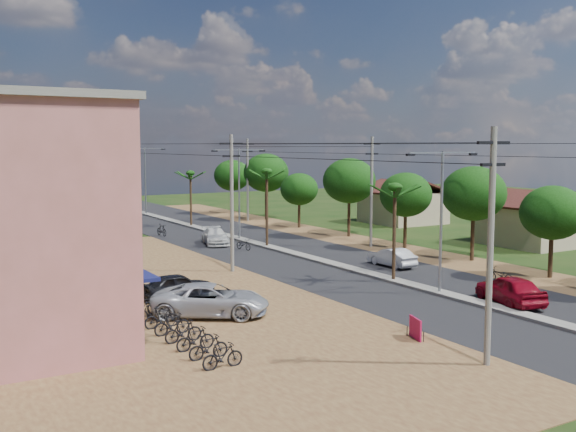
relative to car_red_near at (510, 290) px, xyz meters
name	(u,v)px	position (x,y,z in m)	size (l,w,h in m)	color
ground	(439,295)	(-1.50, 3.64, -0.77)	(160.00, 160.00, 0.00)	black
road	(299,256)	(-1.50, 18.64, -0.75)	(12.00, 110.00, 0.04)	black
median	(279,250)	(-1.50, 21.64, -0.68)	(1.00, 90.00, 0.18)	#605E56
dirt_lot_west	(133,297)	(-16.50, 11.64, -0.76)	(18.00, 46.00, 0.04)	#55311D
dirt_shoulder_east	(388,247)	(7.00, 18.64, -0.76)	(5.00, 90.00, 0.03)	#55311D
shophouse_pink	(17,227)	(-23.48, 3.64, 4.39)	(9.00, 6.40, 10.30)	#9A574E
house_east_near	(535,216)	(18.50, 13.64, 1.62)	(7.60, 7.50, 4.60)	tan
house_east_far	(403,201)	(19.50, 31.64, 1.62)	(7.60, 7.50, 4.60)	tan
tree_east_b	(552,213)	(7.80, 3.64, 3.34)	(4.00, 4.00, 5.83)	black
tree_east_c	(474,194)	(8.20, 10.64, 4.09)	(4.60, 4.60, 6.83)	black
tree_east_d	(406,195)	(7.90, 17.64, 3.56)	(4.20, 4.20, 6.13)	black
tree_east_e	(349,181)	(8.10, 25.64, 4.32)	(4.80, 4.80, 7.14)	black
tree_east_f	(299,189)	(7.70, 33.64, 3.11)	(3.80, 3.80, 5.52)	black
tree_east_g	(266,173)	(8.30, 41.64, 4.47)	(5.00, 5.00, 7.38)	black
tree_east_h	(232,175)	(8.00, 49.64, 3.86)	(4.40, 4.40, 6.52)	black
palm_median_near	(395,191)	(-1.50, 7.64, 4.76)	(2.00, 2.00, 6.15)	black
palm_median_mid	(267,175)	(-1.50, 23.64, 5.13)	(2.00, 2.00, 6.55)	black
palm_median_far	(190,175)	(-1.50, 39.64, 4.49)	(2.00, 2.00, 5.85)	black
streetlight_near	(441,209)	(-1.50, 3.64, 4.01)	(5.10, 0.18, 8.00)	gray
streetlight_mid	(239,186)	(-1.50, 28.64, 4.01)	(5.10, 0.18, 8.00)	gray
streetlight_far	(145,175)	(-1.50, 53.64, 4.01)	(5.10, 0.18, 8.00)	gray
utility_pole_w_a	(491,241)	(-8.50, -6.36, 3.98)	(1.60, 0.24, 9.00)	#605E56
utility_pole_w_b	(232,200)	(-8.50, 15.64, 3.98)	(1.60, 0.24, 9.00)	#605E56
utility_pole_w_c	(129,183)	(-8.50, 37.64, 3.98)	(1.60, 0.24, 9.00)	#605E56
utility_pole_w_d	(75,175)	(-8.50, 58.64, 3.98)	(1.60, 0.24, 9.00)	#605E56
utility_pole_e_b	(372,189)	(6.00, 19.64, 3.98)	(1.60, 0.24, 9.00)	#605E56
utility_pole_e_c	(248,178)	(6.00, 41.64, 3.98)	(1.60, 0.24, 9.00)	#605E56
car_red_near	(510,290)	(0.00, 0.00, 0.00)	(1.83, 4.54, 1.55)	maroon
car_silver_mid	(392,258)	(1.67, 11.66, -0.14)	(1.35, 3.88, 1.28)	#AAACB3
car_white_far	(215,237)	(-4.46, 27.23, -0.11)	(1.86, 4.57, 1.33)	beige
car_parked_silver	(211,301)	(-14.49, 5.70, 0.01)	(2.61, 5.66, 1.57)	#AAACB3
car_parked_dark	(178,286)	(-14.47, 10.11, -0.09)	(1.61, 4.01, 1.37)	black
moto_rider_east	(500,276)	(3.70, 3.99, -0.29)	(0.64, 1.83, 0.96)	black
moto_rider_west_a	(244,245)	(-3.77, 23.36, -0.33)	(0.58, 1.68, 0.88)	black
moto_rider_west_b	(162,230)	(-6.50, 34.54, -0.23)	(0.51, 1.82, 1.09)	black
roadside_sign	(415,329)	(-8.53, -2.36, -0.30)	(0.43, 1.12, 0.96)	#AB0F42
parked_scooter_row	(178,328)	(-17.28, 2.92, -0.27)	(1.67, 9.60, 1.00)	black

